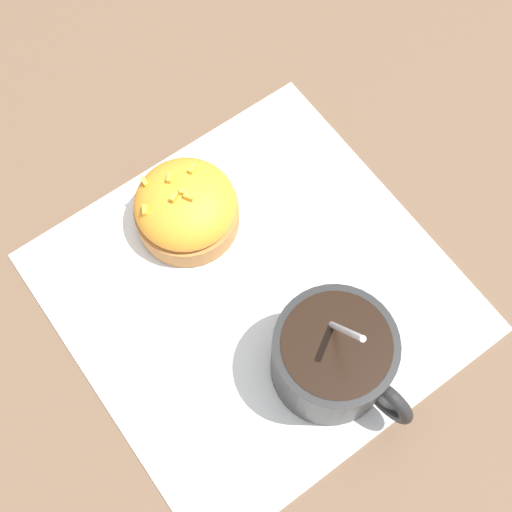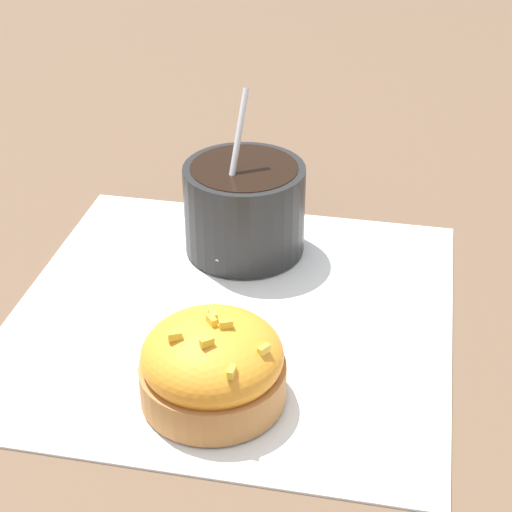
# 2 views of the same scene
# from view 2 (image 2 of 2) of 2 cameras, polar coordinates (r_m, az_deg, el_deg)

# --- Properties ---
(ground_plane) EXTENTS (3.00, 3.00, 0.00)m
(ground_plane) POSITION_cam_2_polar(r_m,az_deg,el_deg) (0.53, -1.67, -4.04)
(ground_plane) COLOR brown
(paper_napkin) EXTENTS (0.29, 0.29, 0.00)m
(paper_napkin) POSITION_cam_2_polar(r_m,az_deg,el_deg) (0.53, -1.67, -3.91)
(paper_napkin) COLOR white
(paper_napkin) RESTS_ON ground_plane
(coffee_cup) EXTENTS (0.11, 0.08, 0.11)m
(coffee_cup) POSITION_cam_2_polar(r_m,az_deg,el_deg) (0.57, -1.13, 3.53)
(coffee_cup) COLOR black
(coffee_cup) RESTS_ON paper_napkin
(frosted_pastry) EXTENTS (0.08, 0.08, 0.05)m
(frosted_pastry) POSITION_cam_2_polar(r_m,az_deg,el_deg) (0.45, -3.07, -7.24)
(frosted_pastry) COLOR #B2753D
(frosted_pastry) RESTS_ON paper_napkin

